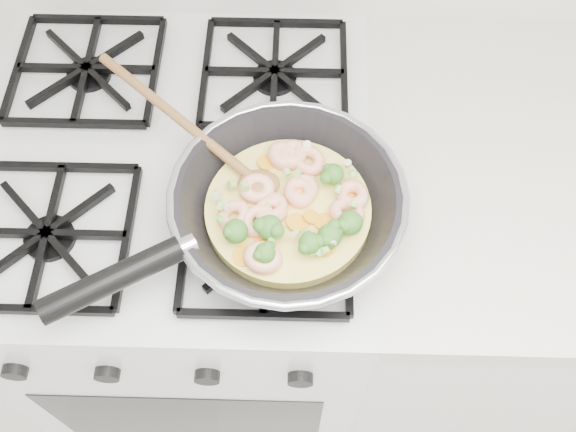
{
  "coord_description": "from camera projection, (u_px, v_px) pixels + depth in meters",
  "views": [
    {
      "loc": [
        0.19,
        1.14,
        1.69
      ],
      "look_at": [
        0.18,
        1.58,
        0.93
      ],
      "focal_mm": 40.29,
      "sensor_mm": 36.0,
      "label": 1
    }
  ],
  "objects": [
    {
      "name": "skillet",
      "position": [
        284.0,
        207.0,
        0.85
      ],
      "size": [
        0.45,
        0.39,
        0.1
      ],
      "rotation": [
        0.0,
        0.0,
        0.11
      ],
      "color": "black",
      "rests_on": "stove"
    },
    {
      "name": "stove",
      "position": [
        204.0,
        277.0,
        1.35
      ],
      "size": [
        0.6,
        0.6,
        0.92
      ],
      "color": "silver",
      "rests_on": "ground"
    }
  ]
}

